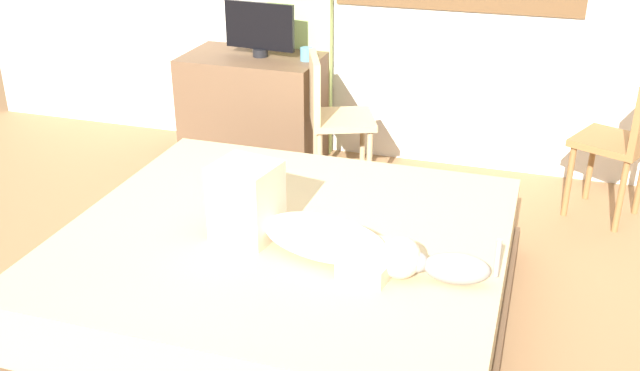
% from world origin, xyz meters
% --- Properties ---
extents(ground_plane, '(16.00, 16.00, 0.00)m').
position_xyz_m(ground_plane, '(0.00, 0.00, 0.00)').
color(ground_plane, olive).
extents(bed, '(1.99, 1.83, 0.43)m').
position_xyz_m(bed, '(-0.03, 0.19, 0.21)').
color(bed, brown).
rests_on(bed, ground).
extents(person_lying, '(0.94, 0.41, 0.34)m').
position_xyz_m(person_lying, '(0.10, 0.06, 0.54)').
color(person_lying, silver).
rests_on(person_lying, bed).
extents(cat, '(0.36, 0.14, 0.21)m').
position_xyz_m(cat, '(0.74, -0.00, 0.50)').
color(cat, gray).
rests_on(cat, bed).
extents(desk, '(0.90, 0.56, 0.74)m').
position_xyz_m(desk, '(-0.86, 1.85, 0.37)').
color(desk, brown).
rests_on(desk, ground).
extents(tv_monitor, '(0.48, 0.10, 0.35)m').
position_xyz_m(tv_monitor, '(-0.80, 1.85, 0.92)').
color(tv_monitor, black).
rests_on(tv_monitor, desk).
extents(cup, '(0.08, 0.08, 0.08)m').
position_xyz_m(cup, '(-0.48, 1.85, 0.78)').
color(cup, teal).
rests_on(cup, desk).
extents(chair_by_desk, '(0.50, 0.50, 0.86)m').
position_xyz_m(chair_by_desk, '(-0.23, 1.57, 0.51)').
color(chair_by_desk, tan).
rests_on(chair_by_desk, ground).
extents(chair_spare, '(0.50, 0.50, 0.86)m').
position_xyz_m(chair_spare, '(1.46, 1.67, 0.51)').
color(chair_spare, brown).
rests_on(chair_spare, ground).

